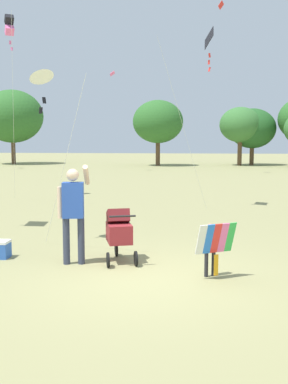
{
  "coord_description": "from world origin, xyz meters",
  "views": [
    {
      "loc": [
        0.76,
        -7.67,
        2.39
      ],
      "look_at": [
        -0.11,
        1.53,
        1.3
      ],
      "focal_mm": 43.81,
      "sensor_mm": 36.0,
      "label": 1
    }
  ],
  "objects_px": {
    "stroller": "(119,230)",
    "kite_adult_black": "(42,79)",
    "child_with_butterfly_kite": "(212,244)",
    "kite_blue_high": "(207,46)",
    "kite_green_novelty": "(9,26)",
    "person_adult_flyer": "(73,207)"
  },
  "relations": [
    {
      "from": "person_adult_flyer",
      "to": "kite_adult_black",
      "type": "xyz_separation_m",
      "value": [
        -1.05,
        1.63,
        2.56
      ]
    },
    {
      "from": "person_adult_flyer",
      "to": "kite_adult_black",
      "type": "height_order",
      "value": "kite_adult_black"
    },
    {
      "from": "stroller",
      "to": "kite_green_novelty",
      "type": "xyz_separation_m",
      "value": [
        -5.46,
        8.93,
        5.93
      ]
    },
    {
      "from": "child_with_butterfly_kite",
      "to": "person_adult_flyer",
      "type": "bearing_deg",
      "value": 166.68
    },
    {
      "from": "stroller",
      "to": "kite_blue_high",
      "type": "bearing_deg",
      "value": 74.61
    },
    {
      "from": "kite_blue_high",
      "to": "person_adult_flyer",
      "type": "bearing_deg",
      "value": -110.81
    },
    {
      "from": "person_adult_flyer",
      "to": "kite_adult_black",
      "type": "relative_size",
      "value": 0.49
    },
    {
      "from": "kite_green_novelty",
      "to": "kite_blue_high",
      "type": "distance_m",
      "value": 7.74
    },
    {
      "from": "stroller",
      "to": "kite_blue_high",
      "type": "xyz_separation_m",
      "value": [
        1.88,
        6.83,
        4.69
      ]
    },
    {
      "from": "stroller",
      "to": "kite_green_novelty",
      "type": "bearing_deg",
      "value": 121.47
    },
    {
      "from": "kite_green_novelty",
      "to": "kite_adult_black",
      "type": "bearing_deg",
      "value": -64.61
    },
    {
      "from": "kite_adult_black",
      "to": "kite_blue_high",
      "type": "xyz_separation_m",
      "value": [
        3.75,
        5.48,
        1.66
      ]
    },
    {
      "from": "child_with_butterfly_kite",
      "to": "stroller",
      "type": "bearing_deg",
      "value": 153.13
    },
    {
      "from": "child_with_butterfly_kite",
      "to": "stroller",
      "type": "distance_m",
      "value": 1.94
    },
    {
      "from": "kite_green_novelty",
      "to": "person_adult_flyer",
      "type": "bearing_deg",
      "value": -63.22
    },
    {
      "from": "child_with_butterfly_kite",
      "to": "kite_blue_high",
      "type": "xyz_separation_m",
      "value": [
        0.15,
        7.71,
        4.72
      ]
    },
    {
      "from": "child_with_butterfly_kite",
      "to": "kite_adult_black",
      "type": "height_order",
      "value": "kite_adult_black"
    },
    {
      "from": "person_adult_flyer",
      "to": "kite_green_novelty",
      "type": "bearing_deg",
      "value": 116.78
    },
    {
      "from": "person_adult_flyer",
      "to": "stroller",
      "type": "height_order",
      "value": "person_adult_flyer"
    },
    {
      "from": "person_adult_flyer",
      "to": "stroller",
      "type": "xyz_separation_m",
      "value": [
        0.82,
        0.27,
        -0.48
      ]
    },
    {
      "from": "stroller",
      "to": "kite_adult_black",
      "type": "relative_size",
      "value": 0.29
    },
    {
      "from": "stroller",
      "to": "kite_blue_high",
      "type": "relative_size",
      "value": 0.19
    }
  ]
}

